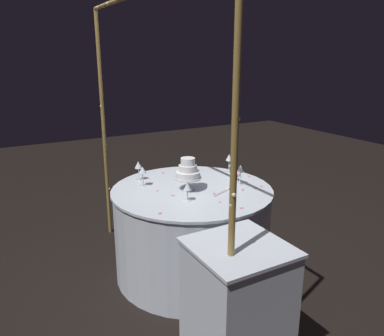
# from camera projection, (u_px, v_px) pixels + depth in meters

# --- Properties ---
(ground_plane) EXTENTS (12.00, 12.00, 0.00)m
(ground_plane) POSITION_uv_depth(u_px,v_px,m) (192.00, 271.00, 3.33)
(ground_plane) COLOR black
(decorative_arch) EXTENTS (2.28, 0.06, 2.25)m
(decorative_arch) POSITION_uv_depth(u_px,v_px,m) (145.00, 104.00, 2.73)
(decorative_arch) COLOR olive
(decorative_arch) RESTS_ON ground
(main_table) EXTENTS (1.33, 1.33, 0.77)m
(main_table) POSITION_uv_depth(u_px,v_px,m) (192.00, 231.00, 3.22)
(main_table) COLOR silver
(main_table) RESTS_ON ground
(side_table) EXTENTS (0.52, 0.52, 0.81)m
(side_table) POSITION_uv_depth(u_px,v_px,m) (237.00, 308.00, 2.21)
(side_table) COLOR silver
(side_table) RESTS_ON ground
(tiered_cake) EXTENTS (0.22, 0.22, 0.27)m
(tiered_cake) POSITION_uv_depth(u_px,v_px,m) (188.00, 171.00, 3.04)
(tiered_cake) COLOR silver
(tiered_cake) RESTS_ON main_table
(wine_glass_0) EXTENTS (0.07, 0.07, 0.17)m
(wine_glass_0) POSITION_uv_depth(u_px,v_px,m) (143.00, 171.00, 3.14)
(wine_glass_0) COLOR silver
(wine_glass_0) RESTS_ON main_table
(wine_glass_1) EXTENTS (0.07, 0.07, 0.16)m
(wine_glass_1) POSITION_uv_depth(u_px,v_px,m) (232.00, 165.00, 3.36)
(wine_glass_1) COLOR silver
(wine_glass_1) RESTS_ON main_table
(wine_glass_2) EXTENTS (0.06, 0.06, 0.17)m
(wine_glass_2) POSITION_uv_depth(u_px,v_px,m) (229.00, 158.00, 3.51)
(wine_glass_2) COLOR silver
(wine_glass_2) RESTS_ON main_table
(wine_glass_3) EXTENTS (0.06, 0.06, 0.14)m
(wine_glass_3) POSITION_uv_depth(u_px,v_px,m) (187.00, 188.00, 2.83)
(wine_glass_3) COLOR silver
(wine_glass_3) RESTS_ON main_table
(wine_glass_4) EXTENTS (0.06, 0.06, 0.17)m
(wine_glass_4) POSITION_uv_depth(u_px,v_px,m) (240.00, 170.00, 3.17)
(wine_glass_4) COLOR silver
(wine_glass_4) RESTS_ON main_table
(wine_glass_5) EXTENTS (0.06, 0.06, 0.17)m
(wine_glass_5) POSITION_uv_depth(u_px,v_px,m) (138.00, 166.00, 3.29)
(wine_glass_5) COLOR silver
(wine_glass_5) RESTS_ON main_table
(cake_knife) EXTENTS (0.14, 0.28, 0.01)m
(cake_knife) POSITION_uv_depth(u_px,v_px,m) (225.00, 191.00, 3.05)
(cake_knife) COLOR silver
(cake_knife) RESTS_ON main_table
(rose_petal_0) EXTENTS (0.04, 0.05, 0.00)m
(rose_petal_0) POSITION_uv_depth(u_px,v_px,m) (173.00, 195.00, 2.95)
(rose_petal_0) COLOR #EA6B84
(rose_petal_0) RESTS_ON main_table
(rose_petal_1) EXTENTS (0.04, 0.04, 0.00)m
(rose_petal_1) POSITION_uv_depth(u_px,v_px,m) (163.00, 173.00, 3.53)
(rose_petal_1) COLOR #EA6B84
(rose_petal_1) RESTS_ON main_table
(rose_petal_2) EXTENTS (0.04, 0.04, 0.00)m
(rose_petal_2) POSITION_uv_depth(u_px,v_px,m) (243.00, 190.00, 3.08)
(rose_petal_2) COLOR #EA6B84
(rose_petal_2) RESTS_ON main_table
(rose_petal_3) EXTENTS (0.04, 0.05, 0.00)m
(rose_petal_3) POSITION_uv_depth(u_px,v_px,m) (239.00, 174.00, 3.48)
(rose_petal_3) COLOR #EA6B84
(rose_petal_3) RESTS_ON main_table
(rose_petal_4) EXTENTS (0.03, 0.03, 0.00)m
(rose_petal_4) POSITION_uv_depth(u_px,v_px,m) (188.00, 176.00, 3.43)
(rose_petal_4) COLOR #EA6B84
(rose_petal_4) RESTS_ON main_table
(rose_petal_5) EXTENTS (0.03, 0.03, 0.00)m
(rose_petal_5) POSITION_uv_depth(u_px,v_px,m) (157.00, 191.00, 3.06)
(rose_petal_5) COLOR #EA6B84
(rose_petal_5) RESTS_ON main_table
(rose_petal_6) EXTENTS (0.02, 0.03, 0.00)m
(rose_petal_6) POSITION_uv_depth(u_px,v_px,m) (256.00, 188.00, 3.13)
(rose_petal_6) COLOR #EA6B84
(rose_petal_6) RESTS_ON main_table
(rose_petal_7) EXTENTS (0.03, 0.04, 0.00)m
(rose_petal_7) POSITION_uv_depth(u_px,v_px,m) (241.00, 208.00, 2.71)
(rose_petal_7) COLOR #EA6B84
(rose_petal_7) RESTS_ON main_table
(rose_petal_8) EXTENTS (0.05, 0.04, 0.00)m
(rose_petal_8) POSITION_uv_depth(u_px,v_px,m) (214.00, 194.00, 2.99)
(rose_petal_8) COLOR #EA6B84
(rose_petal_8) RESTS_ON main_table
(rose_petal_9) EXTENTS (0.04, 0.03, 0.00)m
(rose_petal_9) POSITION_uv_depth(u_px,v_px,m) (182.00, 182.00, 3.28)
(rose_petal_9) COLOR #EA6B84
(rose_petal_9) RESTS_ON main_table
(rose_petal_10) EXTENTS (0.05, 0.04, 0.00)m
(rose_petal_10) POSITION_uv_depth(u_px,v_px,m) (160.00, 213.00, 2.62)
(rose_petal_10) COLOR #EA6B84
(rose_petal_10) RESTS_ON main_table
(rose_petal_11) EXTENTS (0.03, 0.03, 0.00)m
(rose_petal_11) POSITION_uv_depth(u_px,v_px,m) (194.00, 173.00, 3.51)
(rose_petal_11) COLOR #EA6B84
(rose_petal_11) RESTS_ON main_table
(rose_petal_12) EXTENTS (0.03, 0.04, 0.00)m
(rose_petal_12) POSITION_uv_depth(u_px,v_px,m) (186.00, 179.00, 3.36)
(rose_petal_12) COLOR #EA6B84
(rose_petal_12) RESTS_ON main_table
(rose_petal_13) EXTENTS (0.04, 0.03, 0.00)m
(rose_petal_13) POSITION_uv_depth(u_px,v_px,m) (148.00, 178.00, 3.38)
(rose_petal_13) COLOR #EA6B84
(rose_petal_13) RESTS_ON main_table
(rose_petal_14) EXTENTS (0.03, 0.02, 0.00)m
(rose_petal_14) POSITION_uv_depth(u_px,v_px,m) (220.00, 202.00, 2.82)
(rose_petal_14) COLOR #EA6B84
(rose_petal_14) RESTS_ON main_table
(rose_petal_15) EXTENTS (0.03, 0.03, 0.00)m
(rose_petal_15) POSITION_uv_depth(u_px,v_px,m) (249.00, 176.00, 3.43)
(rose_petal_15) COLOR #EA6B84
(rose_petal_15) RESTS_ON main_table
(rose_petal_16) EXTENTS (0.02, 0.03, 0.00)m
(rose_petal_16) POSITION_uv_depth(u_px,v_px,m) (261.00, 186.00, 3.17)
(rose_petal_16) COLOR #EA6B84
(rose_petal_16) RESTS_ON main_table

